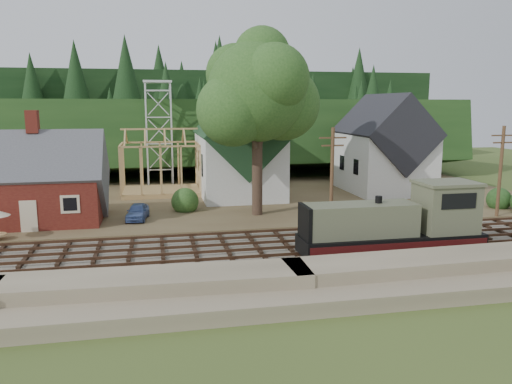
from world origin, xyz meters
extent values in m
plane|color=#384C1E|center=(0.00, 0.00, 0.00)|extent=(140.00, 140.00, 0.00)
cube|color=#7F7259|center=(0.00, -8.50, 0.00)|extent=(64.00, 5.00, 1.60)
cube|color=#726B5B|center=(0.00, 0.00, 0.08)|extent=(64.00, 11.00, 0.16)
cube|color=brown|center=(0.00, 18.00, 0.15)|extent=(64.00, 26.00, 0.30)
cube|color=#1E3F19|center=(0.00, 42.00, 0.00)|extent=(70.00, 28.96, 12.74)
cube|color=black|center=(0.00, 58.00, 0.00)|extent=(80.00, 20.00, 12.00)
cube|color=#521512|center=(-16.00, 11.00, 2.20)|extent=(10.00, 7.00, 3.80)
cube|color=#4C4C51|center=(-16.00, 11.00, 4.10)|extent=(10.80, 7.41, 7.41)
cube|color=#521512|center=(-16.00, 11.00, 8.40)|extent=(0.90, 0.90, 1.80)
cube|color=beige|center=(-16.00, 7.48, 1.50)|extent=(1.20, 0.06, 2.40)
cube|color=silver|center=(2.00, 20.00, 3.50)|extent=(8.00, 12.00, 6.40)
cube|color=#17321A|center=(2.00, 20.00, 6.70)|extent=(8.40, 12.96, 8.40)
cube|color=silver|center=(2.00, 14.00, 8.70)|extent=(2.40, 2.40, 4.00)
cone|color=#17321A|center=(2.00, 14.00, 12.00)|extent=(5.37, 5.37, 2.60)
cube|color=silver|center=(18.00, 19.00, 3.50)|extent=(8.00, 10.00, 6.40)
cube|color=black|center=(18.00, 19.00, 6.70)|extent=(8.40, 10.80, 8.40)
cube|color=tan|center=(-6.00, 22.00, 0.55)|extent=(8.00, 6.00, 0.50)
cube|color=tan|center=(-6.00, 22.00, 7.20)|extent=(8.00, 0.18, 0.18)
cube|color=silver|center=(-7.40, 26.60, 6.30)|extent=(0.18, 0.18, 12.00)
cube|color=silver|center=(-4.60, 26.60, 6.30)|extent=(0.18, 0.18, 12.00)
cube|color=silver|center=(-7.40, 29.40, 6.30)|extent=(0.18, 0.18, 12.00)
cube|color=silver|center=(-4.60, 29.40, 6.30)|extent=(0.18, 0.18, 12.00)
cube|color=silver|center=(-6.00, 28.00, 12.30)|extent=(3.20, 3.20, 0.25)
cylinder|color=#38281E|center=(2.00, 10.00, 4.30)|extent=(0.90, 0.90, 8.00)
sphere|color=#264E1D|center=(2.00, 10.00, 10.80)|extent=(8.40, 8.40, 8.40)
sphere|color=#264E1D|center=(4.50, 11.00, 9.80)|extent=(6.40, 6.40, 6.40)
sphere|color=#264E1D|center=(-0.20, 9.20, 9.30)|extent=(6.00, 6.00, 6.00)
cylinder|color=#4C331E|center=(7.00, 5.20, 4.00)|extent=(0.28, 0.28, 8.00)
cube|color=#4C331E|center=(7.00, 5.20, 7.20)|extent=(2.20, 0.12, 0.12)
cube|color=#4C331E|center=(7.00, 5.20, 6.60)|extent=(1.80, 0.12, 0.12)
cylinder|color=#4C331E|center=(22.00, 5.20, 4.00)|extent=(0.28, 0.28, 8.00)
cube|color=#4C331E|center=(22.00, 5.20, 7.20)|extent=(2.20, 0.12, 0.12)
cube|color=#4C331E|center=(22.00, 5.20, 6.60)|extent=(1.80, 0.12, 0.12)
cube|color=black|center=(8.10, -3.00, 0.33)|extent=(11.76, 2.45, 0.34)
cube|color=black|center=(8.10, -3.00, 1.05)|extent=(11.76, 2.84, 1.08)
cube|color=#585A41|center=(5.94, -3.00, 2.62)|extent=(7.06, 2.25, 2.06)
cube|color=#585A41|center=(11.82, -3.00, 3.16)|extent=(3.53, 2.74, 3.14)
cube|color=#585A41|center=(11.82, -3.00, 4.77)|extent=(3.72, 2.94, 0.20)
cube|color=black|center=(11.82, -4.39, 3.84)|extent=(2.35, 0.06, 0.98)
cube|color=#3C0D0D|center=(8.10, -4.44, 1.05)|extent=(11.76, 0.04, 0.69)
cube|color=#3C0D0D|center=(8.10, -1.56, 1.05)|extent=(11.76, 0.04, 0.69)
cylinder|color=black|center=(7.12, -3.00, 3.74)|extent=(0.43, 0.43, 0.69)
imported|color=#4F6AA9|center=(-8.15, 10.11, 0.96)|extent=(2.09, 4.06, 1.32)
imported|color=#97B37C|center=(-16.85, 14.20, 0.86)|extent=(3.53, 1.62, 1.12)
imported|color=red|center=(22.74, 18.92, 0.92)|extent=(4.91, 3.66, 1.24)
camera|label=1|loc=(-6.58, -31.58, 9.78)|focal=35.00mm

